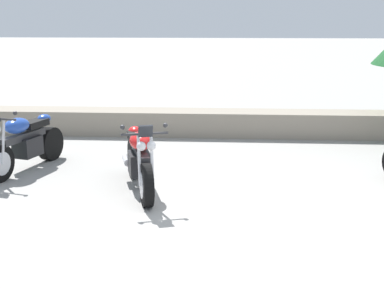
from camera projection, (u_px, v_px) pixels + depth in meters
name	position (u px, v px, depth m)	size (l,w,h in m)	color
ground_plane	(254.00, 211.00, 7.29)	(120.00, 120.00, 0.00)	gray
stone_wall	(244.00, 123.00, 11.88)	(36.00, 0.80, 0.55)	gray
motorcycle_blue_near_left	(25.00, 143.00, 9.11)	(0.86, 2.03, 1.18)	black
motorcycle_red_centre	(140.00, 160.00, 8.04)	(0.90, 2.02, 1.18)	black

